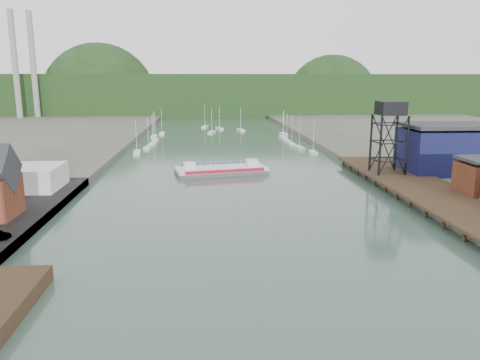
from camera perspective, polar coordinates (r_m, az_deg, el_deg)
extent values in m
plane|color=#304B3E|center=(49.50, 3.35, -15.39)|extent=(600.00, 600.00, 0.00)
cube|color=#2D2213|center=(100.60, 21.17, -0.70)|extent=(14.00, 70.00, 0.50)
cylinder|color=#2D2213|center=(98.43, 17.97, -1.39)|extent=(0.60, 0.60, 2.20)
cylinder|color=#2D2213|center=(103.54, 24.13, -1.22)|extent=(0.60, 0.60, 2.20)
cube|color=silver|center=(102.67, -25.88, 0.26)|extent=(18.00, 12.00, 4.50)
cylinder|color=black|center=(106.52, 16.74, 3.98)|extent=(0.50, 0.50, 13.00)
cylinder|color=black|center=(108.81, 19.70, 3.95)|extent=(0.50, 0.50, 13.00)
cylinder|color=black|center=(112.09, 15.66, 4.43)|extent=(0.50, 0.50, 13.00)
cylinder|color=black|center=(114.27, 18.49, 4.39)|extent=(0.50, 0.50, 13.00)
cube|color=black|center=(109.63, 17.92, 8.34)|extent=(5.50, 5.50, 3.00)
cube|color=#0C0D37|center=(118.80, 23.97, 3.25)|extent=(20.00, 14.00, 10.00)
cube|color=#2D2D33|center=(118.13, 24.22, 6.07)|extent=(20.50, 14.50, 0.80)
cube|color=silver|center=(150.62, -12.45, 3.29)|extent=(2.67, 7.65, 0.90)
cube|color=silver|center=(161.51, -11.09, 3.93)|extent=(2.81, 7.67, 0.90)
cube|color=silver|center=(170.18, -10.56, 4.37)|extent=(2.35, 7.59, 0.90)
cube|color=silver|center=(179.96, -10.26, 4.79)|extent=(2.01, 7.50, 0.90)
cube|color=silver|center=(192.24, -10.43, 5.25)|extent=(2.00, 7.50, 0.90)
cube|color=silver|center=(201.74, -9.49, 5.60)|extent=(2.16, 7.54, 0.90)
cube|color=silver|center=(148.14, 8.91, 3.28)|extent=(2.53, 7.62, 0.90)
cube|color=silver|center=(158.78, 7.23, 3.93)|extent=(2.76, 7.67, 0.90)
cube|color=silver|center=(167.12, 6.30, 4.36)|extent=(2.22, 7.56, 0.90)
cube|color=silver|center=(175.86, 5.71, 4.76)|extent=(2.18, 7.54, 0.90)
cube|color=silver|center=(186.78, 5.25, 5.20)|extent=(2.46, 7.61, 0.90)
cube|color=silver|center=(198.50, 5.30, 5.61)|extent=(2.48, 7.61, 0.90)
cube|color=silver|center=(204.74, -3.46, 5.84)|extent=(3.78, 7.76, 0.90)
cube|color=silver|center=(213.28, 0.08, 6.12)|extent=(3.31, 7.74, 0.90)
cube|color=silver|center=(220.73, -2.52, 6.31)|extent=(3.76, 7.76, 0.90)
cube|color=silver|center=(228.59, -4.30, 6.49)|extent=(3.40, 7.74, 0.90)
cylinder|color=gray|center=(292.65, -25.72, 12.41)|extent=(3.20, 3.20, 60.00)
cylinder|color=gray|center=(294.63, -23.88, 12.56)|extent=(3.20, 3.20, 60.00)
cube|color=#193316|center=(343.70, -3.31, 10.35)|extent=(500.00, 120.00, 28.00)
sphere|color=#193316|center=(351.66, -16.63, 9.26)|extent=(80.00, 80.00, 80.00)
sphere|color=#193316|center=(366.68, 11.07, 9.32)|extent=(70.00, 70.00, 70.00)
cube|color=#535356|center=(116.06, -2.31, 1.02)|extent=(23.39, 13.03, 0.88)
cube|color=silver|center=(115.91, -2.31, 1.41)|extent=(23.39, 13.03, 0.71)
cube|color=#AD132B|center=(111.62, -1.78, 1.08)|extent=(19.07, 3.97, 0.79)
cube|color=navy|center=(120.15, -2.81, 1.87)|extent=(19.07, 3.97, 0.79)
cube|color=silver|center=(114.18, -6.20, 1.72)|extent=(3.12, 3.12, 1.77)
cube|color=silver|center=(117.78, 1.45, 2.11)|extent=(3.12, 3.12, 1.77)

